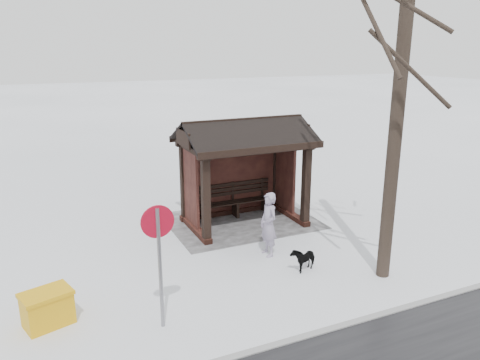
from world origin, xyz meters
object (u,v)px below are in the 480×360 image
(pedestrian, at_px, (268,224))
(dog, at_px, (303,258))
(bus_shelter, at_px, (242,150))
(grit_bin, at_px, (47,308))
(road_sign, at_px, (159,241))

(pedestrian, distance_m, dog, 1.22)
(bus_shelter, height_order, pedestrian, bus_shelter)
(grit_bin, xyz_separation_m, road_sign, (-1.91, 0.90, 1.35))
(bus_shelter, relative_size, dog, 5.33)
(pedestrian, bearing_deg, dog, 18.66)
(pedestrian, distance_m, road_sign, 3.83)
(bus_shelter, xyz_separation_m, pedestrian, (0.36, 2.34, -1.36))
(pedestrian, xyz_separation_m, road_sign, (3.20, 1.91, 0.89))
(road_sign, bearing_deg, bus_shelter, -130.91)
(dog, bearing_deg, road_sign, -98.21)
(pedestrian, height_order, dog, pedestrian)
(bus_shelter, distance_m, dog, 3.87)
(pedestrian, bearing_deg, grit_bin, -79.98)
(pedestrian, relative_size, dog, 2.38)
(pedestrian, relative_size, road_sign, 0.68)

